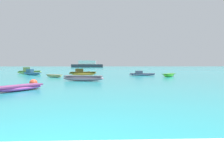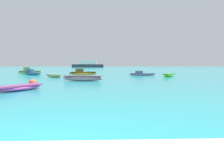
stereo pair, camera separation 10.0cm
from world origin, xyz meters
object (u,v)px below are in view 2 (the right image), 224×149
moored_boat_6 (82,73)px  moored_boat_0 (142,74)px  moored_boat_5 (29,71)px  mooring_buoy_0 (33,83)px  moored_boat_1 (169,75)px  moored_boat_4 (83,78)px  moored_boat_3 (32,73)px  moored_boat_2 (54,76)px  distant_ferry (88,65)px  moored_boat_7 (19,88)px

moored_boat_6 → moored_boat_0: bearing=-27.4°
moored_boat_5 → mooring_buoy_0: moored_boat_5 is taller
moored_boat_1 → moored_boat_4: moored_boat_4 is taller
moored_boat_3 → mooring_buoy_0: moored_boat_3 is taller
moored_boat_0 → moored_boat_5: moored_boat_5 is taller
moored_boat_3 → mooring_buoy_0: size_ratio=6.77×
moored_boat_1 → moored_boat_2: (-13.02, -0.41, -0.03)m
distant_ferry → moored_boat_7: bearing=-88.1°
moored_boat_6 → moored_boat_5: bearing=156.8°
moored_boat_4 → moored_boat_6: bearing=107.7°
moored_boat_3 → moored_boat_0: bearing=32.6°
moored_boat_3 → moored_boat_7: (5.00, -15.92, -0.10)m
moored_boat_4 → moored_boat_5: bearing=137.1°
moored_boat_3 → moored_boat_5: moored_boat_5 is taller
moored_boat_1 → moored_boat_5: size_ratio=0.68×
moored_boat_1 → moored_boat_2: 13.03m
moored_boat_2 → mooring_buoy_0: size_ratio=4.45×
moored_boat_4 → moored_boat_3: bearing=140.1°
moored_boat_7 → mooring_buoy_0: mooring_buoy_0 is taller
moored_boat_7 → moored_boat_4: bearing=10.8°
moored_boat_5 → mooring_buoy_0: size_ratio=6.83×
moored_boat_0 → moored_boat_1: (2.64, -2.78, -0.01)m
moored_boat_4 → mooring_buoy_0: size_ratio=7.33×
moored_boat_3 → moored_boat_6: moored_boat_6 is taller
moored_boat_3 → distant_ferry: bearing=126.1°
moored_boat_0 → distant_ferry: (-12.07, 61.58, 0.99)m
moored_boat_3 → moored_boat_5: size_ratio=0.99×
moored_boat_2 → moored_boat_7: bearing=-51.3°
moored_boat_1 → moored_boat_6: bearing=103.7°
moored_boat_0 → moored_boat_2: size_ratio=1.56×
moored_boat_2 → distant_ferry: 64.80m
moored_boat_1 → mooring_buoy_0: mooring_buoy_0 is taller
moored_boat_5 → distant_ferry: bearing=64.3°
moored_boat_0 → moored_boat_7: bearing=-114.6°
mooring_buoy_0 → moored_boat_2: bearing=95.9°
moored_boat_0 → distant_ferry: size_ratio=0.26×
moored_boat_0 → moored_boat_6: bearing=170.2°
moored_boat_1 → moored_boat_7: bearing=174.7°
moored_boat_1 → moored_boat_3: bearing=117.0°
moored_boat_0 → moored_boat_6: moored_boat_6 is taller
moored_boat_4 → moored_boat_0: bearing=62.4°
distant_ferry → moored_boat_2: bearing=-88.5°
moored_boat_2 → mooring_buoy_0: bearing=-49.7°
moored_boat_1 → distant_ferry: 66.03m
moored_boat_1 → moored_boat_2: moored_boat_1 is taller
moored_boat_3 → moored_boat_7: bearing=-34.2°
moored_boat_3 → moored_boat_2: bearing=-10.1°
moored_boat_3 → distant_ferry: size_ratio=0.25×
moored_boat_0 → mooring_buoy_0: moored_boat_0 is taller
moored_boat_3 → moored_boat_5: (-1.55, 3.28, 0.07)m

